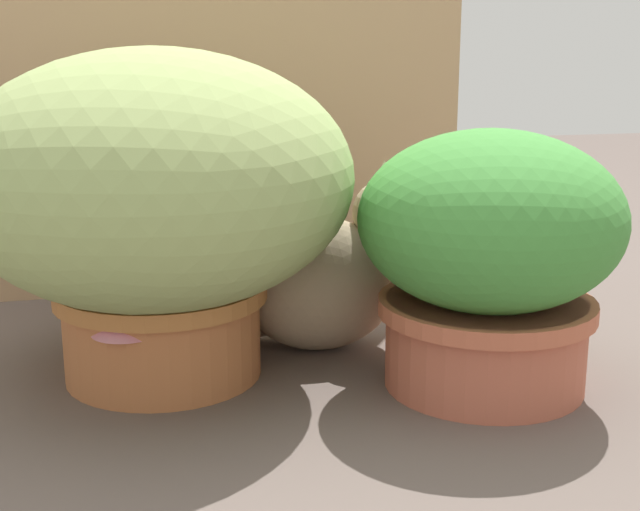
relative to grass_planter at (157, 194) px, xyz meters
The scene contains 6 objects.
ground_plane 0.29m from the grass_planter, 24.59° to the right, with size 6.00×6.00×0.00m, color #60524C.
cardboard_backdrop 0.51m from the grass_planter, 85.32° to the left, with size 1.22×0.03×0.92m, color tan.
grass_planter is the anchor object (origin of this frame).
leafy_planter 0.49m from the grass_planter, 18.58° to the right, with size 0.38×0.38×0.38m.
cat 0.32m from the grass_planter, 11.77° to the left, with size 0.37×0.21×0.32m.
mushroom_ornament_pink 0.20m from the grass_planter, 119.12° to the right, with size 0.10×0.10×0.15m.
Camera 1 is at (-0.12, -1.24, 0.50)m, focal length 49.08 mm.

